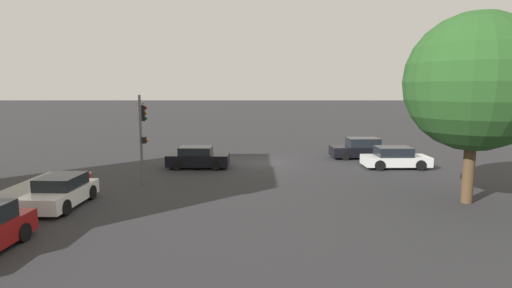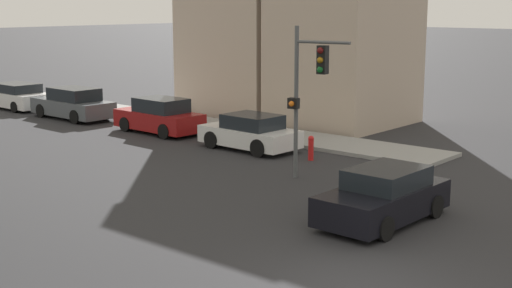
# 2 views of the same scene
# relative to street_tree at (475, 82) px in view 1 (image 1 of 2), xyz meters

# --- Properties ---
(ground_plane) EXTENTS (300.00, 300.00, 0.00)m
(ground_plane) POSITION_rel_street_tree_xyz_m (9.58, -10.18, -5.61)
(ground_plane) COLOR #28282B
(street_tree) EXTENTS (6.29, 6.29, 8.77)m
(street_tree) POSITION_rel_street_tree_xyz_m (0.00, 0.00, 0.00)
(street_tree) COLOR #4C3823
(street_tree) RESTS_ON ground_plane
(traffic_signal) EXTENTS (0.75, 2.01, 4.99)m
(traffic_signal) POSITION_rel_street_tree_xyz_m (16.33, -3.95, -2.38)
(traffic_signal) COLOR #515456
(traffic_signal) RESTS_ON ground_plane
(crossing_car_0) EXTENTS (4.16, 1.97, 1.45)m
(crossing_car_0) POSITION_rel_street_tree_xyz_m (13.90, -8.24, -4.93)
(crossing_car_0) COLOR black
(crossing_car_0) RESTS_ON ground_plane
(crossing_car_1) EXTENTS (4.38, 2.02, 1.44)m
(crossing_car_1) POSITION_rel_street_tree_xyz_m (0.57, -8.24, -4.93)
(crossing_car_1) COLOR silver
(crossing_car_1) RESTS_ON ground_plane
(crossing_car_2) EXTENTS (4.61, 2.13, 1.57)m
(crossing_car_2) POSITION_rel_street_tree_xyz_m (1.86, -12.09, -4.89)
(crossing_car_2) COLOR black
(crossing_car_2) RESTS_ON ground_plane
(parked_car_0) EXTENTS (2.05, 4.12, 1.41)m
(parked_car_0) POSITION_rel_street_tree_xyz_m (18.83, 0.67, -4.94)
(parked_car_0) COLOR silver
(parked_car_0) RESTS_ON ground_plane
(fire_hydrant) EXTENTS (0.22, 0.22, 0.92)m
(fire_hydrant) POSITION_rel_street_tree_xyz_m (18.78, -2.32, -5.13)
(fire_hydrant) COLOR red
(fire_hydrant) RESTS_ON ground_plane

